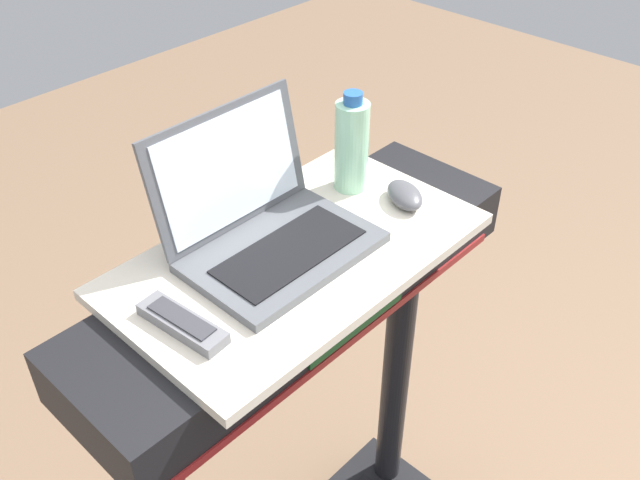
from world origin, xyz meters
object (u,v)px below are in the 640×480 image
object	(u,v)px
water_bottle	(353,146)
tv_remote	(184,324)
laptop	(267,225)
computer_mouse	(407,196)

from	to	relation	value
water_bottle	tv_remote	size ratio (longest dim) A/B	1.24
water_bottle	tv_remote	world-z (taller)	water_bottle
laptop	tv_remote	distance (m)	0.24
computer_mouse	tv_remote	size ratio (longest dim) A/B	0.61
laptop	computer_mouse	distance (m)	0.29
laptop	tv_remote	bearing A→B (deg)	-166.19
water_bottle	laptop	bearing A→B (deg)	-175.25
laptop	water_bottle	world-z (taller)	laptop
laptop	water_bottle	size ratio (longest dim) A/B	1.60
computer_mouse	water_bottle	distance (m)	0.14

